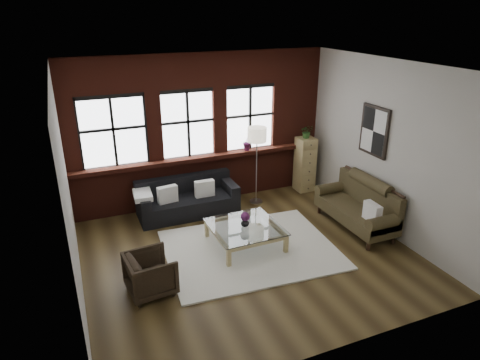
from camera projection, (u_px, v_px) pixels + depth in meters
name	position (u px, v px, depth m)	size (l,w,h in m)	color
floor	(248.00, 253.00, 7.51)	(5.50, 5.50, 0.00)	#3B2C15
ceiling	(249.00, 67.00, 6.31)	(5.50, 5.50, 0.00)	white
wall_back	(201.00, 130.00, 9.05)	(5.50, 5.50, 0.00)	#BAB6AD
wall_front	(339.00, 240.00, 4.77)	(5.50, 5.50, 0.00)	#BAB6AD
wall_left	(67.00, 195.00, 5.93)	(5.00, 5.00, 0.00)	#BAB6AD
wall_right	(385.00, 148.00, 7.89)	(5.00, 5.00, 0.00)	#BAB6AD
brick_backwall	(202.00, 131.00, 8.99)	(5.50, 0.12, 3.20)	#521D13
sill_ledge	(204.00, 157.00, 9.13)	(5.50, 0.30, 0.08)	#521D13
window_left	(113.00, 133.00, 8.30)	(1.38, 0.10, 1.50)	black
window_mid	(188.00, 125.00, 8.84)	(1.38, 0.10, 1.50)	black
window_right	(250.00, 119.00, 9.34)	(1.38, 0.10, 1.50)	black
wall_poster	(374.00, 131.00, 8.04)	(0.05, 0.74, 0.94)	black
shag_rug	(250.00, 249.00, 7.61)	(2.94, 2.31, 0.03)	white
dark_sofa	(188.00, 198.00, 8.81)	(2.03, 0.82, 0.74)	black
pillow_a	(168.00, 194.00, 8.50)	(0.40, 0.14, 0.34)	white
pillow_b	(205.00, 188.00, 8.77)	(0.40, 0.14, 0.34)	white
vintage_settee	(356.00, 204.00, 8.21)	(0.82, 1.85, 0.99)	#3B321B
pillow_settee	(372.00, 212.00, 7.66)	(0.14, 0.38, 0.34)	white
armchair	(151.00, 274.00, 6.39)	(0.67, 0.69, 0.63)	black
coffee_table	(245.00, 236.00, 7.69)	(1.20, 1.20, 0.40)	tan
vase	(245.00, 222.00, 7.59)	(0.15, 0.15, 0.16)	#B2B2B2
flowers	(245.00, 217.00, 7.55)	(0.16, 0.16, 0.16)	#571E4F
drawer_chest	(305.00, 164.00, 9.89)	(0.39, 0.39, 1.27)	tan
potted_plant_top	(307.00, 131.00, 9.60)	(0.28, 0.24, 0.31)	#2D5923
floor_lamp	(257.00, 163.00, 9.14)	(0.40, 0.40, 1.85)	#A5A5A8
sill_plant	(247.00, 142.00, 9.37)	(0.21, 0.17, 0.38)	#571E4F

